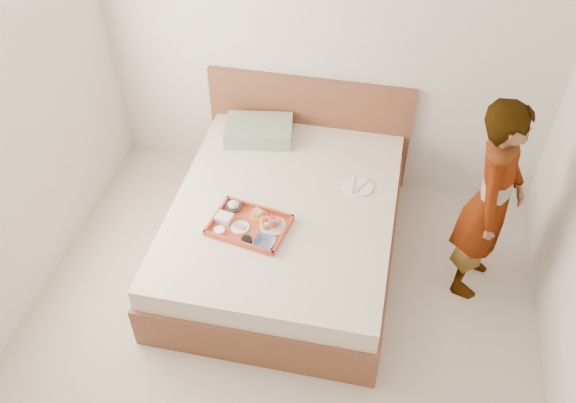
% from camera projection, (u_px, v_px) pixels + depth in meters
% --- Properties ---
extents(ground, '(3.50, 4.00, 0.01)m').
position_uv_depth(ground, '(267.00, 368.00, 3.98)').
color(ground, beige).
rests_on(ground, ground).
extents(wall_back, '(3.50, 0.01, 2.60)m').
position_uv_depth(wall_back, '(326.00, 37.00, 4.49)').
color(wall_back, silver).
rests_on(wall_back, ground).
extents(bed, '(1.65, 2.00, 0.53)m').
position_uv_depth(bed, '(284.00, 229.00, 4.52)').
color(bed, brown).
rests_on(bed, ground).
extents(headboard, '(1.65, 0.06, 0.95)m').
position_uv_depth(headboard, '(309.00, 128.00, 5.06)').
color(headboard, brown).
rests_on(headboard, ground).
extents(pillow, '(0.57, 0.44, 0.13)m').
position_uv_depth(pillow, '(259.00, 131.00, 4.84)').
color(pillow, '#919D8F').
rests_on(pillow, bed).
extents(tray, '(0.57, 0.46, 0.05)m').
position_uv_depth(tray, '(249.00, 225.00, 4.15)').
color(tray, '#C6462B').
rests_on(tray, bed).
extents(prawn_plate, '(0.20, 0.20, 0.01)m').
position_uv_depth(prawn_plate, '(273.00, 226.00, 4.15)').
color(prawn_plate, white).
rests_on(prawn_plate, tray).
extents(navy_bowl_big, '(0.17, 0.17, 0.04)m').
position_uv_depth(navy_bowl_big, '(264.00, 243.00, 4.02)').
color(navy_bowl_big, navy).
rests_on(navy_bowl_big, tray).
extents(sauce_dish, '(0.09, 0.09, 0.03)m').
position_uv_depth(sauce_dish, '(246.00, 240.00, 4.04)').
color(sauce_dish, black).
rests_on(sauce_dish, tray).
extents(meat_plate, '(0.15, 0.15, 0.01)m').
position_uv_depth(meat_plate, '(240.00, 227.00, 4.14)').
color(meat_plate, white).
rests_on(meat_plate, tray).
extents(bread_plate, '(0.14, 0.14, 0.01)m').
position_uv_depth(bread_plate, '(259.00, 215.00, 4.22)').
color(bread_plate, orange).
rests_on(bread_plate, tray).
extents(salad_bowl, '(0.13, 0.13, 0.04)m').
position_uv_depth(salad_bowl, '(234.00, 207.00, 4.27)').
color(salad_bowl, navy).
rests_on(salad_bowl, tray).
extents(plastic_tub, '(0.12, 0.11, 0.05)m').
position_uv_depth(plastic_tub, '(224.00, 218.00, 4.18)').
color(plastic_tub, silver).
rests_on(plastic_tub, tray).
extents(cheese_round, '(0.09, 0.09, 0.03)m').
position_uv_depth(cheese_round, '(219.00, 231.00, 4.11)').
color(cheese_round, white).
rests_on(cheese_round, tray).
extents(dinner_plate, '(0.27, 0.27, 0.01)m').
position_uv_depth(dinner_plate, '(358.00, 186.00, 4.46)').
color(dinner_plate, white).
rests_on(dinner_plate, bed).
extents(person, '(0.50, 0.64, 1.55)m').
position_uv_depth(person, '(491.00, 202.00, 3.99)').
color(person, white).
rests_on(person, ground).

